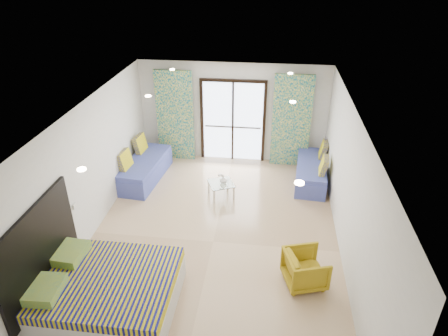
# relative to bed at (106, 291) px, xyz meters

# --- Properties ---
(floor) EXTENTS (5.00, 7.50, 0.01)m
(floor) POSITION_rel_bed_xyz_m (1.48, 1.83, -0.32)
(floor) COLOR #9F805F
(floor) RESTS_ON ground
(ceiling) EXTENTS (5.00, 7.50, 0.01)m
(ceiling) POSITION_rel_bed_xyz_m (1.48, 1.83, 2.38)
(ceiling) COLOR silver
(ceiling) RESTS_ON ground
(wall_back) EXTENTS (5.00, 0.01, 2.70)m
(wall_back) POSITION_rel_bed_xyz_m (1.48, 5.58, 1.03)
(wall_back) COLOR silver
(wall_back) RESTS_ON ground
(wall_left) EXTENTS (0.01, 7.50, 2.70)m
(wall_left) POSITION_rel_bed_xyz_m (-1.02, 1.83, 1.03)
(wall_left) COLOR silver
(wall_left) RESTS_ON ground
(wall_right) EXTENTS (0.01, 7.50, 2.70)m
(wall_right) POSITION_rel_bed_xyz_m (3.98, 1.83, 1.03)
(wall_right) COLOR silver
(wall_right) RESTS_ON ground
(balcony_door) EXTENTS (1.76, 0.08, 2.28)m
(balcony_door) POSITION_rel_bed_xyz_m (1.48, 5.55, 0.94)
(balcony_door) COLOR black
(balcony_door) RESTS_ON floor
(balcony_rail) EXTENTS (1.52, 0.03, 0.04)m
(balcony_rail) POSITION_rel_bed_xyz_m (1.48, 5.56, 0.63)
(balcony_rail) COLOR #595451
(balcony_rail) RESTS_ON balcony_door
(curtain_left) EXTENTS (1.00, 0.10, 2.50)m
(curtain_left) POSITION_rel_bed_xyz_m (-0.07, 5.40, 0.93)
(curtain_left) COLOR beige
(curtain_left) RESTS_ON floor
(curtain_right) EXTENTS (1.00, 0.10, 2.50)m
(curtain_right) POSITION_rel_bed_xyz_m (3.03, 5.40, 0.93)
(curtain_right) COLOR beige
(curtain_right) RESTS_ON floor
(downlight_a) EXTENTS (0.12, 0.12, 0.02)m
(downlight_a) POSITION_rel_bed_xyz_m (0.08, -0.17, 2.35)
(downlight_a) COLOR #FFE0B2
(downlight_a) RESTS_ON ceiling
(downlight_b) EXTENTS (0.12, 0.12, 0.02)m
(downlight_b) POSITION_rel_bed_xyz_m (2.88, -0.17, 2.35)
(downlight_b) COLOR #FFE0B2
(downlight_b) RESTS_ON ceiling
(downlight_c) EXTENTS (0.12, 0.12, 0.02)m
(downlight_c) POSITION_rel_bed_xyz_m (0.08, 2.83, 2.35)
(downlight_c) COLOR #FFE0B2
(downlight_c) RESTS_ON ceiling
(downlight_d) EXTENTS (0.12, 0.12, 0.02)m
(downlight_d) POSITION_rel_bed_xyz_m (2.88, 2.83, 2.35)
(downlight_d) COLOR #FFE0B2
(downlight_d) RESTS_ON ceiling
(downlight_e) EXTENTS (0.12, 0.12, 0.02)m
(downlight_e) POSITION_rel_bed_xyz_m (0.08, 4.83, 2.35)
(downlight_e) COLOR #FFE0B2
(downlight_e) RESTS_ON ceiling
(downlight_f) EXTENTS (0.12, 0.12, 0.02)m
(downlight_f) POSITION_rel_bed_xyz_m (2.88, 4.83, 2.35)
(downlight_f) COLOR #FFE0B2
(downlight_f) RESTS_ON ceiling
(headboard) EXTENTS (0.06, 2.10, 1.50)m
(headboard) POSITION_rel_bed_xyz_m (-0.98, -0.00, 0.73)
(headboard) COLOR black
(headboard) RESTS_ON floor
(switch_plate) EXTENTS (0.02, 0.10, 0.10)m
(switch_plate) POSITION_rel_bed_xyz_m (-0.99, 1.25, 0.73)
(switch_plate) COLOR silver
(switch_plate) RESTS_ON wall_left
(bed) EXTENTS (2.18, 1.78, 0.75)m
(bed) POSITION_rel_bed_xyz_m (0.00, 0.00, 0.00)
(bed) COLOR silver
(bed) RESTS_ON floor
(daybed_left) EXTENTS (0.97, 2.05, 0.98)m
(daybed_left) POSITION_rel_bed_xyz_m (-0.64, 4.13, -0.01)
(daybed_left) COLOR #414C9C
(daybed_left) RESTS_ON floor
(daybed_right) EXTENTS (0.87, 1.92, 0.92)m
(daybed_right) POSITION_rel_bed_xyz_m (3.60, 4.53, -0.03)
(daybed_right) COLOR #414C9C
(daybed_right) RESTS_ON floor
(coffee_table) EXTENTS (0.73, 0.73, 0.63)m
(coffee_table) POSITION_rel_bed_xyz_m (1.42, 3.54, 0.01)
(coffee_table) COLOR silver
(coffee_table) RESTS_ON floor
(vase) EXTENTS (0.21, 0.21, 0.17)m
(vase) POSITION_rel_bed_xyz_m (1.47, 3.56, 0.13)
(vase) COLOR white
(vase) RESTS_ON coffee_table
(armchair) EXTENTS (0.80, 0.83, 0.69)m
(armchair) POSITION_rel_bed_xyz_m (3.24, 0.92, 0.03)
(armchair) COLOR #A68815
(armchair) RESTS_ON floor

